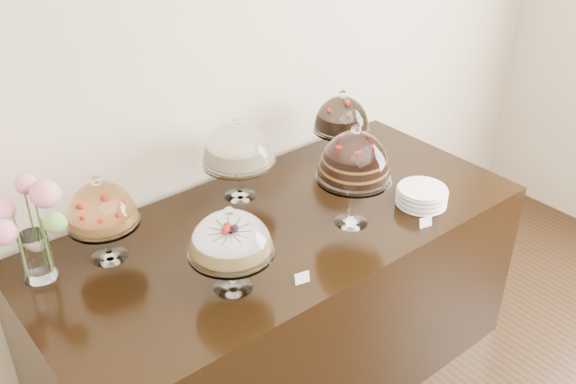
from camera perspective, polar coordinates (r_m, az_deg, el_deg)
wall_back at (r=2.92m, az=-7.90°, el=11.70°), size 5.00×0.04×3.00m
display_counter at (r=3.06m, az=-0.60°, el=-9.81°), size 2.20×1.00×0.90m
cake_stand_sugar_sponge at (r=2.31m, az=-5.13°, el=-4.10°), size 0.32×0.32×0.36m
cake_stand_choco_layer at (r=2.65m, az=5.94°, el=2.85°), size 0.32×0.32×0.46m
cake_stand_cheesecake at (r=2.87m, az=-4.46°, el=3.96°), size 0.34×0.34×0.39m
cake_stand_dark_choco at (r=3.22m, az=4.79°, el=6.66°), size 0.29×0.29×0.37m
cake_stand_fruit_tart at (r=2.56m, az=-16.27°, el=-1.37°), size 0.28×0.28×0.37m
flower_vase at (r=2.53m, az=-22.10°, el=-2.77°), size 0.28×0.29×0.40m
plate_stack at (r=2.96m, az=11.80°, el=-0.36°), size 0.22×0.22×0.08m
price_card_left at (r=2.45m, az=1.26°, el=-7.65°), size 0.06×0.03×0.04m
price_card_right at (r=2.82m, az=12.14°, el=-2.64°), size 0.06×0.03×0.04m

